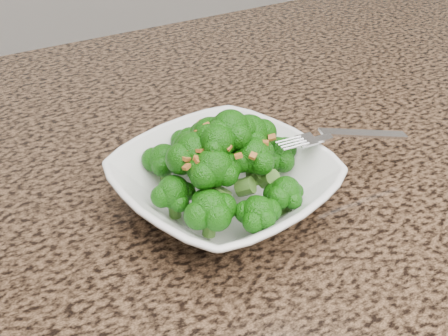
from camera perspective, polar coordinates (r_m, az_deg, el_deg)
granite_counter at (r=0.63m, az=-4.00°, el=-5.43°), size 1.64×1.04×0.03m
bowl at (r=0.61m, az=0.00°, el=-1.71°), size 0.27×0.27×0.06m
broccoli_pile at (r=0.57m, az=0.00°, el=3.46°), size 0.20×0.20×0.07m
garlic_topping at (r=0.55m, az=0.00°, el=7.00°), size 0.12×0.12×0.01m
fork at (r=0.64m, az=10.22°, el=3.04°), size 0.19×0.07×0.01m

